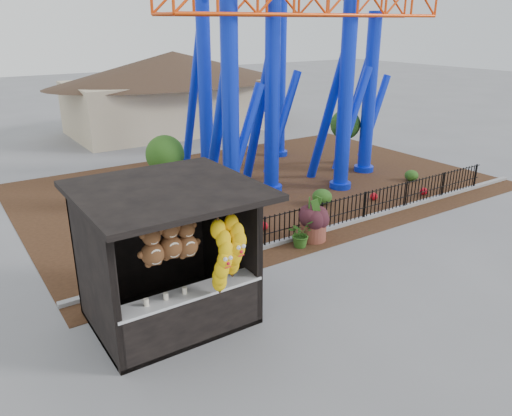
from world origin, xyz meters
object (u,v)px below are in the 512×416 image
prize_booth (173,261)px  terracotta_planter (313,230)px  roller_coaster (282,15)px  potted_plant (300,234)px

prize_booth → terracotta_planter: 5.78m
roller_coaster → terracotta_planter: size_ratio=14.19×
prize_booth → terracotta_planter: (5.35, 1.80, -1.21)m
prize_booth → terracotta_planter: bearing=18.6°
potted_plant → prize_booth: bearing=179.9°
terracotta_planter → potted_plant: bearing=-166.5°
terracotta_planter → potted_plant: 0.64m
roller_coaster → potted_plant: size_ratio=13.56×
roller_coaster → potted_plant: 8.94m
roller_coaster → potted_plant: roller_coaster is taller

